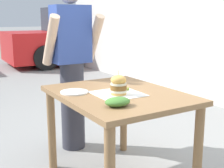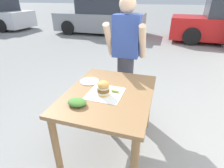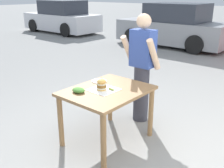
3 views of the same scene
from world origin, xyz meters
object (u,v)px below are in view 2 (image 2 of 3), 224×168
Objects in this scene: side_plate_with_forks at (89,81)px; parked_car_near_curb at (101,18)px; pickle_spear at (115,91)px; side_salad at (77,102)px; diner_across_table at (126,57)px; patio_table at (109,102)px; sandwich at (103,88)px.

parked_car_near_curb is (-2.34, 6.65, -0.05)m from side_plate_with_forks.
parked_car_near_curb is (-2.70, 6.81, -0.06)m from pickle_spear.
side_salad is 1.17m from diner_across_table.
patio_table is 6.23× the size of side_salad.
sandwich is 7.36m from parked_car_near_curb.
pickle_spear is at bearing 36.70° from sandwich.
diner_across_table reaches higher than patio_table.
pickle_spear is at bearing 13.06° from patio_table.
sandwich reaches higher than side_plate_with_forks.
patio_table is at bearing 56.39° from sandwich.
parked_car_near_curb is at bearing 113.64° from diner_across_table.
parked_car_near_curb is (-2.43, 7.14, -0.07)m from side_salad.
diner_across_table is (-0.08, 0.82, 0.10)m from pickle_spear.
pickle_spear is 0.05× the size of diner_across_table.
side_plate_with_forks is at bearing 150.32° from patio_table.
patio_table is 0.37m from side_plate_with_forks.
diner_across_table reaches higher than sandwich.
sandwich is at bearing -91.23° from diner_across_table.
side_salad reaches higher than side_plate_with_forks.
sandwich is 0.11× the size of diner_across_table.
sandwich reaches higher than pickle_spear.
diner_across_table is at bearing -66.36° from parked_car_near_curb.
patio_table is 0.41m from side_salad.
patio_table is at bearing -88.49° from diner_across_table.
side_plate_with_forks is (-0.26, 0.23, -0.07)m from sandwich.
parked_car_near_curb reaches higher than patio_table.
side_salad reaches higher than pickle_spear.
sandwich is 0.04× the size of parked_car_near_curb.
sandwich is at bearing -41.91° from side_plate_with_forks.
diner_across_table reaches higher than side_plate_with_forks.
parked_car_near_curb is at bearing 111.17° from patio_table.
sandwich is at bearing 56.31° from side_salad.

